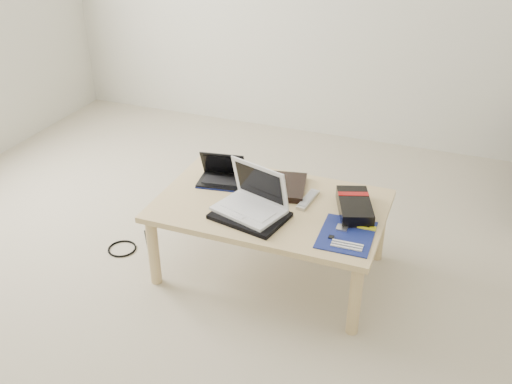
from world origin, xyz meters
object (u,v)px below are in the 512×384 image
at_px(coffee_table, 271,212).
at_px(gpu_box, 354,206).
at_px(white_laptop, 252,201).
at_px(netbook, 222,176).

bearing_deg(coffee_table, gpu_box, 9.20).
distance_m(white_laptop, gpu_box, 0.48).
relative_size(coffee_table, white_laptop, 3.06).
height_order(coffee_table, netbook, netbook).
bearing_deg(white_laptop, gpu_box, 21.46).
bearing_deg(white_laptop, coffee_table, 65.05).
xyz_separation_m(netbook, gpu_box, (0.71, -0.05, -0.00)).
distance_m(coffee_table, gpu_box, 0.41).
distance_m(coffee_table, white_laptop, 0.17).
bearing_deg(coffee_table, white_laptop, -114.95).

